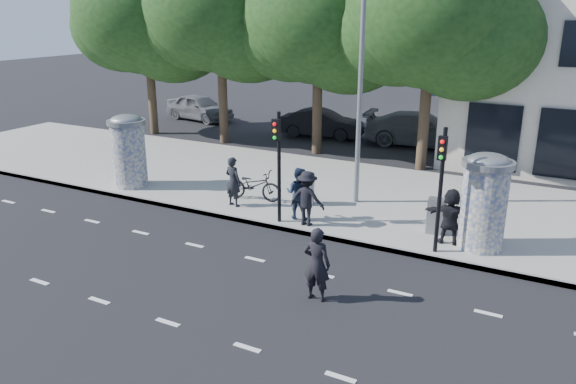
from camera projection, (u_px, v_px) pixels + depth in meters
The scene contains 25 objects.
ground at pixel (226, 281), 13.84m from camera, with size 120.00×120.00×0.00m, color black.
sidewalk at pixel (343, 194), 20.11m from camera, with size 40.00×8.00×0.15m, color gray.
curb at pixel (292, 230), 16.80m from camera, with size 40.00×0.10×0.16m, color slate.
lane_dash_near at pixel (168, 322), 11.99m from camera, with size 32.00×0.12×0.01m, color silver.
lane_dash_far at pixel (255, 259), 15.01m from camera, with size 32.00×0.12×0.01m, color silver.
ad_column_left at pixel (129, 149), 20.35m from camera, with size 1.36×1.36×2.65m.
ad_column_right at pixel (484, 199), 14.99m from camera, with size 1.36×1.36×2.65m.
traffic_pole_near at pixel (278, 156), 16.60m from camera, with size 0.22×0.31×3.40m.
traffic_pole_far at pixel (441, 178), 14.46m from camera, with size 0.22×0.31×3.40m.
street_lamp at pixel (361, 62), 17.56m from camera, with size 0.25×0.93×8.00m.
tree_far_left at pixel (146, 13), 28.20m from camera, with size 7.20×7.20×9.26m.
tree_mid_left at pixel (220, 6), 26.09m from camera, with size 7.20×7.20×9.57m.
tree_near_left at pixel (319, 16), 24.17m from camera, with size 6.80×6.80×8.97m.
tree_center at pixel (432, 11), 21.53m from camera, with size 7.00×7.00×9.30m.
ped_b at pixel (233, 182), 18.42m from camera, with size 0.61×0.40×1.66m, color black.
ped_c at pixel (298, 193), 17.30m from camera, with size 0.80×0.62×1.64m, color #1C2946.
ped_d at pixel (307, 198), 16.77m from camera, with size 1.09×0.62×1.68m, color black.
ped_f at pixel (451, 216), 15.44m from camera, with size 1.48×0.53×1.59m, color black.
man_road at pixel (317, 264), 12.70m from camera, with size 0.64×0.42×1.77m, color black.
bicycle at pixel (253, 185), 19.09m from camera, with size 1.99×0.69×1.04m, color black.
cabinet_left at pixel (306, 189), 18.66m from camera, with size 0.50×0.36×1.04m, color slate.
cabinet_right at pixel (436, 216), 16.24m from camera, with size 0.50×0.37×1.05m, color slate.
car_left at pixel (199, 107), 33.54m from camera, with size 4.49×1.81×1.53m, color #5C5E64.
car_mid at pixel (322, 123), 29.13m from camera, with size 4.33×1.51×1.43m, color black.
car_right at pixel (422, 129), 27.24m from camera, with size 5.50×2.23×1.60m, color #56585D.
Camera 1 is at (7.21, -10.29, 6.40)m, focal length 35.00 mm.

